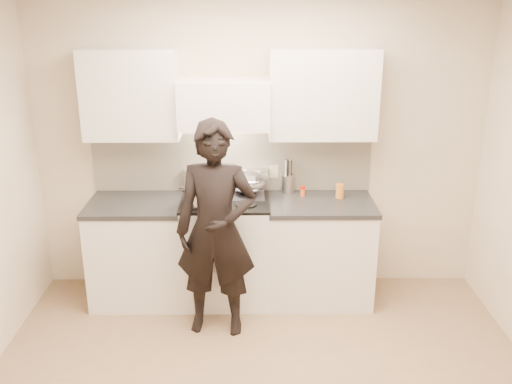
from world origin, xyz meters
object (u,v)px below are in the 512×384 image
(wok, at_px, (248,182))
(person, at_px, (216,230))
(counter_right, at_px, (319,250))
(utensil_crock, at_px, (288,182))
(stove, at_px, (226,249))

(wok, relative_size, person, 0.25)
(counter_right, height_order, utensil_crock, utensil_crock)
(counter_right, xyz_separation_m, wok, (-0.63, 0.14, 0.59))
(stove, xyz_separation_m, wok, (0.20, 0.14, 0.58))
(person, bearing_deg, stove, 89.08)
(person, bearing_deg, wok, 73.98)
(stove, distance_m, utensil_crock, 0.81)
(utensil_crock, bearing_deg, counter_right, -41.67)
(stove, relative_size, counter_right, 1.04)
(counter_right, relative_size, utensil_crock, 3.03)
(counter_right, bearing_deg, person, -149.55)
(counter_right, height_order, wok, wok)
(counter_right, bearing_deg, utensil_crock, 138.33)
(wok, bearing_deg, utensil_crock, 15.82)
(stove, bearing_deg, person, -95.62)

